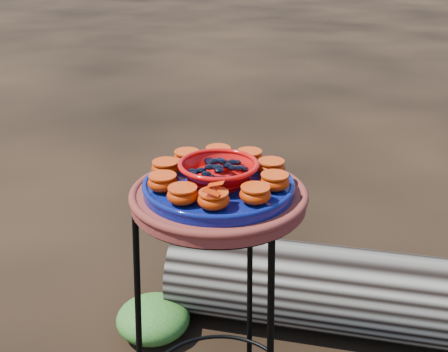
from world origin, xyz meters
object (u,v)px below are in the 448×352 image
at_px(terracotta_saucer, 219,198).
at_px(red_bowl, 219,173).
at_px(plant_stand, 219,325).
at_px(driftwood_log, 404,298).
at_px(cobalt_plate, 219,187).

distance_m(terracotta_saucer, red_bowl, 0.06).
height_order(plant_stand, driftwood_log, plant_stand).
distance_m(cobalt_plate, red_bowl, 0.04).
distance_m(terracotta_saucer, cobalt_plate, 0.03).
relative_size(terracotta_saucer, cobalt_plate, 1.17).
bearing_deg(driftwood_log, red_bowl, -122.83).
bearing_deg(plant_stand, red_bowl, 0.00).
bearing_deg(cobalt_plate, red_bowl, 0.00).
xyz_separation_m(cobalt_plate, red_bowl, (0.00, 0.00, 0.04)).
bearing_deg(cobalt_plate, terracotta_saucer, 0.00).
distance_m(cobalt_plate, driftwood_log, 0.94).
relative_size(terracotta_saucer, red_bowl, 2.33).
relative_size(cobalt_plate, red_bowl, 2.00).
distance_m(plant_stand, cobalt_plate, 0.39).
height_order(terracotta_saucer, red_bowl, red_bowl).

